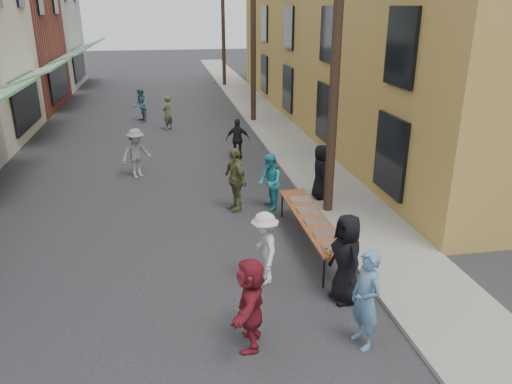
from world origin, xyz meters
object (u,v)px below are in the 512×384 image
object	(u,v)px
catering_tray_sausage	(335,248)
guest_front_c	(270,182)
utility_pole_near	(336,48)
utility_pole_mid	(253,28)
utility_pole_far	(223,21)
guest_front_a	(346,259)
serving_table	(312,220)
server	(321,172)

from	to	relation	value
catering_tray_sausage	guest_front_c	xyz separation A→B (m)	(-0.51, 4.16, 0.03)
utility_pole_near	utility_pole_mid	bearing A→B (deg)	90.00
utility_pole_mid	guest_front_c	world-z (taller)	utility_pole_mid
utility_pole_far	guest_front_a	distance (m)	28.58
utility_pole_near	catering_tray_sausage	distance (m)	5.28
utility_pole_near	serving_table	xyz separation A→B (m)	(-1.05, -1.96, -3.79)
utility_pole_mid	catering_tray_sausage	xyz separation A→B (m)	(-1.05, -15.61, -3.71)
guest_front_c	server	xyz separation A→B (m)	(1.62, 0.37, 0.10)
serving_table	catering_tray_sausage	size ratio (longest dim) A/B	8.00
catering_tray_sausage	server	distance (m)	4.67
serving_table	server	xyz separation A→B (m)	(1.10, 2.88, 0.20)
utility_pole_far	guest_front_a	bearing A→B (deg)	-92.17
utility_pole_mid	guest_front_c	distance (m)	12.12
utility_pole_far	catering_tray_sausage	bearing A→B (deg)	-92.19
utility_pole_mid	guest_front_a	xyz separation A→B (m)	(-1.07, -16.34, -3.59)
guest_front_a	serving_table	bearing A→B (deg)	169.93
guest_front_c	utility_pole_near	bearing A→B (deg)	68.53
utility_pole_near	guest_front_a	world-z (taller)	utility_pole_near
catering_tray_sausage	guest_front_c	bearing A→B (deg)	97.05
utility_pole_far	server	bearing A→B (deg)	-89.88
utility_pole_near	utility_pole_far	size ratio (longest dim) A/B	1.00
utility_pole_far	server	xyz separation A→B (m)	(0.05, -23.08, -3.59)
utility_pole_mid	guest_front_c	size ratio (longest dim) A/B	5.51
catering_tray_sausage	guest_front_a	xyz separation A→B (m)	(-0.02, -0.73, 0.12)
catering_tray_sausage	server	bearing A→B (deg)	76.31
utility_pole_far	catering_tray_sausage	size ratio (longest dim) A/B	18.00
guest_front_a	server	distance (m)	5.38
utility_pole_near	serving_table	distance (m)	4.39
catering_tray_sausage	guest_front_a	distance (m)	0.74
utility_pole_mid	utility_pole_near	bearing A→B (deg)	-90.00
utility_pole_mid	guest_front_c	bearing A→B (deg)	-97.81
utility_pole_near	catering_tray_sausage	bearing A→B (deg)	-106.29
utility_pole_far	guest_front_a	size ratio (longest dim) A/B	4.93
guest_front_a	guest_front_c	size ratio (longest dim) A/B	1.12
utility_pole_far	utility_pole_mid	bearing A→B (deg)	-90.00
utility_pole_mid	server	world-z (taller)	utility_pole_mid
catering_tray_sausage	guest_front_c	distance (m)	4.20
utility_pole_mid	guest_front_a	size ratio (longest dim) A/B	4.93
utility_pole_far	catering_tray_sausage	world-z (taller)	utility_pole_far
guest_front_c	catering_tray_sausage	bearing A→B (deg)	5.09
guest_front_c	server	bearing A→B (deg)	100.86
utility_pole_mid	utility_pole_far	distance (m)	12.00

